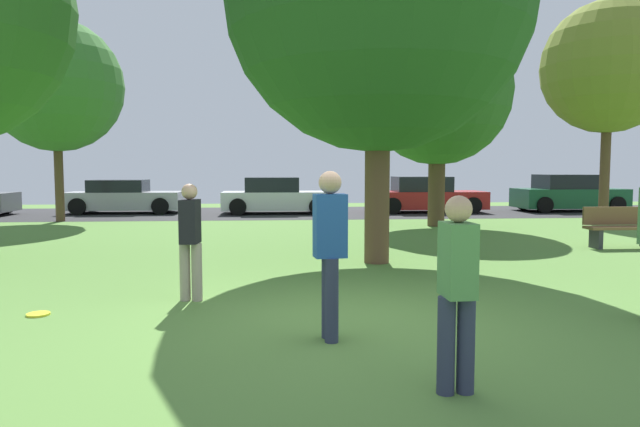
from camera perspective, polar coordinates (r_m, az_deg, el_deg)
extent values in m
plane|color=#547F38|center=(6.69, 2.57, -10.72)|extent=(44.00, 44.00, 0.00)
cube|color=#28282B|center=(22.48, -2.65, 0.09)|extent=(44.00, 6.40, 0.01)
cylinder|color=brown|center=(17.62, 11.59, 2.74)|extent=(0.51, 0.51, 2.45)
sphere|color=#2D6023|center=(17.76, 11.74, 11.90)|extent=(4.40, 4.40, 4.40)
cylinder|color=brown|center=(20.61, -24.68, 3.21)|extent=(0.28, 0.28, 2.84)
sphere|color=#38702D|center=(20.78, -24.96, 11.55)|extent=(4.28, 4.28, 4.28)
cylinder|color=brown|center=(22.41, 26.65, 4.19)|extent=(0.33, 0.33, 3.60)
sphere|color=olive|center=(22.69, 26.97, 12.97)|extent=(4.57, 4.57, 4.57)
cylinder|color=brown|center=(10.58, 5.74, 2.26)|extent=(0.46, 0.46, 2.68)
cylinder|color=#2D334C|center=(5.96, 0.83, -8.36)|extent=(0.14, 0.14, 0.86)
cylinder|color=#2D334C|center=(5.81, 1.17, -8.71)|extent=(0.14, 0.14, 0.86)
cube|color=#23519E|center=(5.76, 1.01, -1.23)|extent=(0.34, 0.26, 0.64)
sphere|color=tan|center=(5.73, 1.02, 3.13)|extent=(0.23, 0.23, 0.23)
cylinder|color=#2D334C|center=(4.65, 12.52, -12.79)|extent=(0.14, 0.14, 0.77)
cylinder|color=#2D334C|center=(4.70, 14.40, -12.62)|extent=(0.14, 0.14, 0.77)
cube|color=#51894C|center=(4.52, 13.63, -4.53)|extent=(0.23, 0.33, 0.58)
sphere|color=tan|center=(4.48, 13.72, 0.44)|extent=(0.21, 0.21, 0.21)
cylinder|color=gray|center=(7.81, -13.37, -5.71)|extent=(0.14, 0.14, 0.77)
cylinder|color=gray|center=(7.76, -12.23, -5.75)|extent=(0.14, 0.14, 0.77)
cube|color=black|center=(7.69, -12.90, -0.78)|extent=(0.26, 0.35, 0.58)
sphere|color=tan|center=(7.67, -12.95, 2.15)|extent=(0.21, 0.21, 0.21)
cylinder|color=yellow|center=(7.71, -26.39, -9.02)|extent=(0.27, 0.27, 0.03)
cylinder|color=black|center=(25.11, -28.96, 0.72)|extent=(0.64, 0.22, 0.64)
cube|color=#B7B7BC|center=(23.49, -18.96, 1.23)|extent=(4.34, 1.74, 0.68)
cube|color=black|center=(23.52, -19.51, 2.63)|extent=(2.08, 1.53, 0.47)
cylinder|color=black|center=(24.02, -14.93, 0.99)|extent=(0.64, 0.22, 0.64)
cylinder|color=black|center=(22.32, -15.72, 0.70)|extent=(0.64, 0.22, 0.64)
cylinder|color=black|center=(24.74, -21.87, 0.91)|extent=(0.64, 0.22, 0.64)
cylinder|color=black|center=(23.09, -23.14, 0.63)|extent=(0.64, 0.22, 0.64)
cube|color=white|center=(22.15, -4.27, 1.30)|extent=(4.23, 1.78, 0.70)
cube|color=black|center=(22.12, -4.83, 2.92)|extent=(2.03, 1.56, 0.55)
cylinder|color=black|center=(23.11, -0.61, 1.00)|extent=(0.64, 0.22, 0.64)
cylinder|color=black|center=(21.34, -0.27, 0.71)|extent=(0.64, 0.22, 0.64)
cylinder|color=black|center=(23.08, -7.97, 0.96)|extent=(0.64, 0.22, 0.64)
cylinder|color=black|center=(21.31, -8.23, 0.65)|extent=(0.64, 0.22, 0.64)
cube|color=#B21E1E|center=(23.10, 10.65, 1.35)|extent=(4.50, 1.84, 0.69)
cube|color=black|center=(23.02, 10.13, 2.93)|extent=(2.16, 1.62, 0.58)
cylinder|color=black|center=(24.45, 13.64, 1.07)|extent=(0.64, 0.22, 0.64)
cylinder|color=black|center=(22.71, 15.10, 0.78)|extent=(0.64, 0.22, 0.64)
cylinder|color=black|center=(23.65, 6.36, 1.06)|extent=(0.64, 0.22, 0.64)
cylinder|color=black|center=(21.84, 7.30, 0.76)|extent=(0.64, 0.22, 0.64)
cube|color=#195633|center=(25.40, 23.66, 1.43)|extent=(4.26, 1.89, 0.77)
cube|color=black|center=(25.28, 23.29, 2.96)|extent=(2.04, 1.67, 0.57)
cylinder|color=black|center=(26.97, 25.48, 1.07)|extent=(0.64, 0.22, 0.64)
cylinder|color=black|center=(25.35, 27.63, 0.80)|extent=(0.64, 0.22, 0.64)
cylinder|color=black|center=(25.59, 19.71, 1.08)|extent=(0.64, 0.22, 0.64)
cylinder|color=black|center=(23.89, 21.58, 0.80)|extent=(0.64, 0.22, 0.64)
cube|color=brown|center=(14.19, 28.03, -1.27)|extent=(1.60, 0.44, 0.06)
cube|color=brown|center=(14.34, 27.64, -0.20)|extent=(1.60, 0.06, 0.40)
cube|color=#333338|center=(13.90, 25.92, -2.24)|extent=(0.10, 0.40, 0.45)
cylinder|color=#2D2D33|center=(18.89, 5.25, 6.04)|extent=(0.14, 0.14, 4.50)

